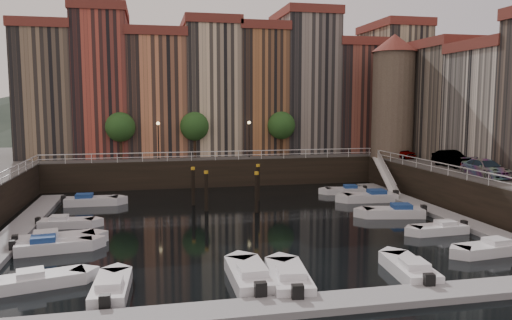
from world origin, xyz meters
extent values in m
plane|color=black|center=(0.00, 0.00, 0.00)|extent=(200.00, 200.00, 0.00)
cube|color=black|center=(0.00, 26.00, 1.50)|extent=(80.00, 20.00, 3.00)
cube|color=gray|center=(-16.20, -1.00, 0.17)|extent=(2.00, 28.00, 0.35)
cube|color=gray|center=(16.20, -1.00, 0.17)|extent=(2.00, 28.00, 0.35)
cube|color=gray|center=(0.00, -17.00, 0.17)|extent=(30.00, 2.00, 0.35)
cone|color=#2D382D|center=(-30.00, 110.00, 7.00)|extent=(80.00, 80.00, 14.00)
cone|color=#2D382D|center=(5.00, 110.00, 9.00)|extent=(100.00, 100.00, 18.00)
cone|color=#2D382D|center=(40.00, 110.00, 6.00)|extent=(70.00, 70.00, 12.00)
cube|color=#7F6951|center=(-18.00, 23.50, 10.00)|extent=(6.00, 10.00, 14.00)
cube|color=brown|center=(-18.00, 23.50, 17.50)|extent=(6.30, 10.30, 1.00)
cube|color=#AF4637|center=(-12.10, 23.50, 11.00)|extent=(5.80, 10.00, 16.00)
cube|color=brown|center=(-12.10, 23.50, 19.50)|extent=(6.10, 10.30, 1.00)
cube|color=#D28056|center=(-5.95, 23.50, 9.75)|extent=(6.50, 10.00, 13.50)
cube|color=brown|center=(-5.95, 23.50, 17.00)|extent=(6.80, 10.30, 1.00)
cube|color=beige|center=(0.40, 23.50, 10.50)|extent=(6.20, 10.00, 15.00)
cube|color=brown|center=(0.40, 23.50, 18.50)|extent=(6.50, 10.30, 1.00)
cube|color=#A6683D|center=(6.30, 23.50, 10.25)|extent=(5.60, 10.00, 14.50)
cube|color=brown|center=(6.30, 23.50, 18.00)|extent=(5.90, 10.30, 1.00)
cube|color=gray|center=(12.30, 23.50, 11.25)|extent=(6.40, 10.00, 16.50)
cube|color=brown|center=(12.30, 23.50, 20.00)|extent=(6.70, 10.30, 1.00)
cube|color=brown|center=(18.50, 23.50, 9.50)|extent=(6.00, 10.00, 13.00)
cube|color=brown|center=(18.50, 23.50, 16.50)|extent=(6.30, 10.30, 1.00)
cube|color=tan|center=(24.45, 23.50, 10.75)|extent=(5.90, 10.00, 15.50)
cube|color=brown|center=(24.45, 23.50, 19.00)|extent=(6.20, 10.30, 1.00)
cube|color=#766959|center=(26.50, 12.00, 9.00)|extent=(9.00, 8.00, 12.00)
cube|color=brown|center=(26.50, 12.00, 15.50)|extent=(9.30, 8.30, 1.00)
cube|color=beige|center=(26.50, 4.00, 8.50)|extent=(9.00, 8.00, 11.00)
cube|color=brown|center=(26.50, 4.00, 14.50)|extent=(9.30, 8.30, 1.00)
cylinder|color=#6B5B4C|center=(20.00, 14.50, 9.00)|extent=(4.60, 4.60, 12.00)
cone|color=brown|center=(20.00, 14.50, 15.80)|extent=(5.20, 5.20, 2.00)
cylinder|color=black|center=(-10.00, 18.20, 4.20)|extent=(0.30, 0.30, 2.40)
sphere|color=#1E4719|center=(-10.00, 18.20, 6.60)|extent=(3.20, 3.20, 3.20)
cylinder|color=black|center=(-2.00, 18.20, 4.20)|extent=(0.30, 0.30, 2.40)
sphere|color=#1E4719|center=(-2.00, 18.20, 6.60)|extent=(3.20, 3.20, 3.20)
cylinder|color=black|center=(8.00, 18.20, 4.20)|extent=(0.30, 0.30, 2.40)
sphere|color=#1E4719|center=(8.00, 18.20, 6.60)|extent=(3.20, 3.20, 3.20)
cylinder|color=black|center=(-6.00, 17.20, 5.00)|extent=(0.12, 0.12, 4.00)
sphere|color=#FFD88C|center=(-6.00, 17.20, 7.00)|extent=(0.36, 0.36, 0.36)
cylinder|color=black|center=(4.00, 17.20, 5.00)|extent=(0.12, 0.12, 4.00)
sphere|color=#FFD88C|center=(4.00, 17.20, 7.00)|extent=(0.36, 0.36, 0.36)
cube|color=white|center=(0.00, 16.00, 3.95)|extent=(36.00, 0.08, 0.08)
cube|color=white|center=(0.00, 16.00, 3.50)|extent=(36.00, 0.06, 0.06)
cube|color=white|center=(18.00, -1.00, 3.95)|extent=(0.08, 34.00, 0.08)
cube|color=white|center=(18.00, -1.00, 3.50)|extent=(0.06, 34.00, 0.06)
cube|color=white|center=(17.10, 10.00, 1.75)|extent=(2.78, 8.26, 2.81)
cube|color=white|center=(17.10, 10.00, 2.25)|extent=(1.93, 8.32, 3.65)
cylinder|color=black|center=(-2.32, 4.25, 1.50)|extent=(0.32, 0.32, 3.60)
cylinder|color=gold|center=(-2.32, 4.25, 3.35)|extent=(0.36, 0.36, 0.25)
cylinder|color=black|center=(-3.19, 6.98, 1.50)|extent=(0.32, 0.32, 3.60)
cylinder|color=gold|center=(-3.19, 6.98, 3.35)|extent=(0.36, 0.36, 0.25)
cylinder|color=black|center=(1.77, 2.85, 1.50)|extent=(0.32, 0.32, 3.60)
cylinder|color=gold|center=(1.77, 2.85, 3.35)|extent=(0.36, 0.36, 0.25)
cylinder|color=black|center=(2.97, 7.79, 1.50)|extent=(0.32, 0.32, 3.60)
cylinder|color=gold|center=(2.97, 7.79, 3.35)|extent=(0.36, 0.36, 0.25)
cube|color=silver|center=(-12.39, -11.53, 0.27)|extent=(4.28, 2.51, 0.69)
cube|color=silver|center=(-12.92, -11.66, 0.69)|extent=(1.51, 1.38, 0.46)
cube|color=silver|center=(-12.93, -5.28, 0.31)|extent=(4.70, 2.35, 0.77)
cube|color=navy|center=(-13.53, -5.37, 0.77)|extent=(1.59, 1.42, 0.51)
cube|color=black|center=(-15.26, -5.62, 0.56)|extent=(0.43, 0.56, 0.72)
cube|color=silver|center=(-12.96, -4.16, 0.32)|extent=(4.89, 2.57, 0.79)
cube|color=silver|center=(-13.58, -4.26, 0.79)|extent=(1.68, 1.50, 0.53)
cube|color=black|center=(-15.35, -4.57, 0.58)|extent=(0.46, 0.58, 0.74)
cube|color=silver|center=(-13.13, 0.94, 0.26)|extent=(3.99, 1.79, 0.66)
cube|color=silver|center=(-13.66, 0.98, 0.66)|extent=(1.31, 1.15, 0.44)
cube|color=black|center=(-15.16, 1.09, 0.49)|extent=(0.34, 0.46, 0.62)
cube|color=silver|center=(-12.21, 9.00, 0.31)|extent=(4.63, 1.85, 0.78)
cube|color=navy|center=(-12.83, 9.01, 0.78)|extent=(1.48, 1.28, 0.52)
cube|color=black|center=(-14.61, 9.04, 0.58)|extent=(0.37, 0.53, 0.73)
cube|color=silver|center=(13.14, -11.60, 0.29)|extent=(4.35, 2.07, 0.71)
cube|color=silver|center=(13.71, -11.53, 0.71)|extent=(1.45, 1.28, 0.48)
cube|color=silver|center=(12.95, -6.53, 0.27)|extent=(4.03, 1.72, 0.67)
cube|color=silver|center=(13.49, -6.51, 0.67)|extent=(1.31, 1.14, 0.45)
cube|color=black|center=(15.02, -6.43, 0.49)|extent=(0.34, 0.46, 0.63)
cube|color=silver|center=(12.28, -1.10, 0.32)|extent=(4.97, 2.69, 0.80)
cube|color=navy|center=(12.91, -1.22, 0.80)|extent=(1.72, 1.55, 0.53)
cube|color=black|center=(14.69, -1.57, 0.59)|extent=(0.47, 0.60, 0.75)
cube|color=silver|center=(13.17, 5.25, 0.33)|extent=(4.99, 2.24, 0.83)
cube|color=navy|center=(13.83, 5.19, 0.83)|extent=(1.64, 1.44, 0.55)
cube|color=black|center=(15.70, 5.05, 0.61)|extent=(0.43, 0.58, 0.77)
cube|color=silver|center=(12.40, 9.45, 0.27)|extent=(4.13, 2.10, 0.67)
cube|color=navy|center=(12.93, 9.37, 0.67)|extent=(1.40, 1.25, 0.45)
cube|color=black|center=(14.44, 9.14, 0.49)|extent=(0.38, 0.49, 0.63)
cube|color=silver|center=(-8.91, -13.46, 0.29)|extent=(1.86, 4.34, 0.73)
cube|color=silver|center=(-8.94, -14.04, 0.73)|extent=(1.23, 1.41, 0.48)
cube|color=black|center=(-9.03, -15.68, 0.53)|extent=(0.50, 0.36, 0.68)
cube|color=silver|center=(-2.10, -13.38, 0.34)|extent=(1.91, 4.93, 0.84)
cube|color=silver|center=(-2.10, -14.06, 0.84)|extent=(1.34, 1.57, 0.56)
cube|color=black|center=(-2.10, -15.96, 0.62)|extent=(0.56, 0.39, 0.78)
cube|color=silver|center=(-0.23, -14.07, 0.33)|extent=(2.41, 5.02, 0.83)
cube|color=silver|center=(-0.30, -14.73, 0.83)|extent=(1.49, 1.68, 0.55)
cube|color=black|center=(-0.51, -16.59, 0.61)|extent=(0.59, 0.45, 0.77)
cube|color=silver|center=(6.49, -14.00, 0.31)|extent=(2.21, 4.69, 0.77)
cube|color=silver|center=(6.43, -14.61, 0.77)|extent=(1.38, 1.56, 0.52)
cube|color=black|center=(6.25, -16.36, 0.57)|extent=(0.55, 0.41, 0.72)
imported|color=gray|center=(20.32, 12.98, 3.65)|extent=(2.33, 4.05, 1.30)
imported|color=gray|center=(21.50, 4.86, 3.78)|extent=(1.87, 4.82, 1.57)
imported|color=gray|center=(20.24, -1.54, 3.72)|extent=(2.09, 4.99, 1.44)
camera|label=1|loc=(-6.94, -37.55, 9.22)|focal=35.00mm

